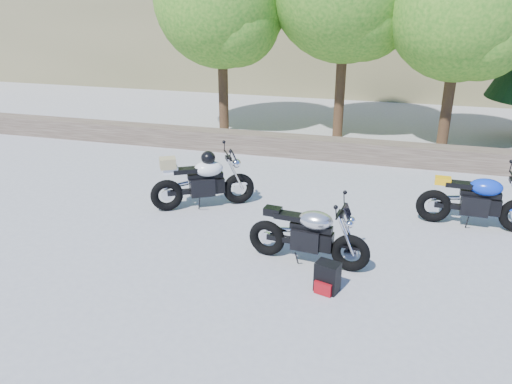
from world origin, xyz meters
TOP-DOWN VIEW (x-y plane):
  - ground at (0.00, 0.00)m, footprint 90.00×90.00m
  - stone_wall at (0.00, 5.50)m, footprint 22.00×0.55m
  - tree_decid_left at (-2.39, 7.14)m, footprint 3.67×3.67m
  - tree_decid_right at (3.71, 6.94)m, footprint 3.54×3.54m
  - silver_bike at (1.24, 0.21)m, footprint 1.90×0.60m
  - white_bike at (-1.08, 1.80)m, footprint 1.81×1.14m
  - blue_bike at (3.85, 2.24)m, footprint 1.99×0.63m
  - backpack at (1.63, -0.50)m, footprint 0.37×0.34m

SIDE VIEW (x-z plane):
  - ground at x=0.00m, z-range 0.00..0.00m
  - backpack at x=1.63m, z-range -0.01..0.43m
  - stone_wall at x=0.00m, z-range 0.00..0.50m
  - silver_bike at x=1.24m, z-range -0.01..0.94m
  - blue_bike at x=3.85m, z-range -0.01..0.98m
  - white_bike at x=-1.08m, z-range -0.01..1.10m
  - tree_decid_right at x=3.71m, z-range 0.79..6.20m
  - tree_decid_left at x=-2.39m, z-range 0.83..6.44m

